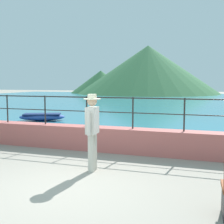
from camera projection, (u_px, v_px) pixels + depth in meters
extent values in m
plane|color=gray|center=(55.00, 189.00, 5.42)|extent=(120.00, 120.00, 0.00)
cube|color=#BC605B|center=(109.00, 139.00, 8.40)|extent=(20.00, 0.56, 0.70)
cylinder|color=#282623|center=(7.00, 109.00, 9.42)|extent=(0.04, 0.04, 0.90)
cylinder|color=#282623|center=(45.00, 110.00, 8.98)|extent=(0.04, 0.04, 0.90)
cylinder|color=#282623|center=(87.00, 111.00, 8.54)|extent=(0.04, 0.04, 0.90)
cylinder|color=#282623|center=(133.00, 113.00, 8.10)|extent=(0.04, 0.04, 0.90)
cylinder|color=#282623|center=(184.00, 115.00, 7.66)|extent=(0.04, 0.04, 0.90)
cylinder|color=#282623|center=(109.00, 98.00, 8.28)|extent=(18.40, 0.04, 0.04)
cylinder|color=#282623|center=(109.00, 112.00, 8.32)|extent=(18.40, 0.03, 0.03)
cube|color=teal|center=(179.00, 101.00, 29.82)|extent=(64.00, 44.32, 0.06)
cone|color=#33663D|center=(148.00, 70.00, 49.99)|extent=(24.59, 24.59, 8.36)
cone|color=#33663D|center=(101.00, 82.00, 52.72)|extent=(11.24, 11.24, 4.16)
cylinder|color=beige|center=(94.00, 151.00, 6.61)|extent=(0.15, 0.15, 0.86)
cylinder|color=beige|center=(91.00, 153.00, 6.43)|extent=(0.15, 0.15, 0.86)
cube|color=beige|center=(92.00, 120.00, 6.44)|extent=(0.24, 0.37, 0.60)
cylinder|color=beige|center=(96.00, 121.00, 6.68)|extent=(0.09, 0.09, 0.52)
cylinder|color=beige|center=(89.00, 124.00, 6.22)|extent=(0.09, 0.09, 0.52)
sphere|color=beige|center=(92.00, 101.00, 6.40)|extent=(0.22, 0.22, 0.22)
cylinder|color=beige|center=(92.00, 99.00, 6.39)|extent=(0.38, 0.38, 0.02)
cylinder|color=beige|center=(92.00, 96.00, 6.39)|extent=(0.20, 0.20, 0.10)
ellipsoid|color=#2D4C9E|center=(42.00, 117.00, 14.68)|extent=(2.47, 1.73, 0.36)
cube|color=navy|center=(42.00, 114.00, 14.67)|extent=(1.99, 1.42, 0.06)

